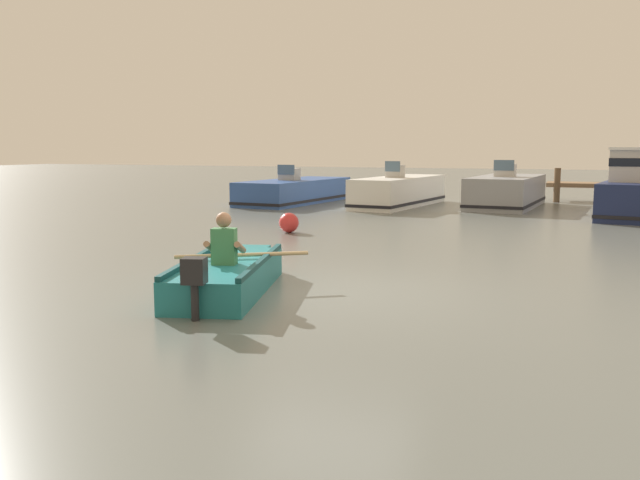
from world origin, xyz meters
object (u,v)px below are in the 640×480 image
at_px(moored_boat_blue, 295,192).
at_px(mooring_buoy, 289,223).
at_px(moored_boat_grey, 506,192).
at_px(moored_boat_navy, 639,190).
at_px(moored_boat_white, 399,192).
at_px(rowboat_with_person, 228,275).

distance_m(moored_boat_blue, mooring_buoy, 9.21).
xyz_separation_m(moored_boat_grey, moored_boat_navy, (4.13, -1.67, 0.28)).
height_order(moored_boat_blue, moored_boat_white, moored_boat_white).
bearing_deg(rowboat_with_person, moored_boat_white, 94.99).
bearing_deg(rowboat_with_person, moored_boat_grey, 81.80).
bearing_deg(moored_boat_white, moored_boat_blue, -179.72).
bearing_deg(moored_boat_white, mooring_buoy, -94.13).
xyz_separation_m(rowboat_with_person, moored_boat_grey, (2.33, 16.15, 0.27)).
bearing_deg(moored_boat_grey, mooring_buoy, -114.39).
height_order(rowboat_with_person, moored_boat_white, moored_boat_white).
bearing_deg(moored_boat_blue, moored_boat_navy, -3.69).
distance_m(moored_boat_navy, mooring_buoy, 11.47).
xyz_separation_m(rowboat_with_person, moored_boat_blue, (-5.41, 15.25, 0.17)).
height_order(moored_boat_white, moored_boat_grey, moored_boat_grey).
distance_m(moored_boat_white, moored_boat_navy, 7.84).
xyz_separation_m(moored_boat_blue, moored_boat_white, (4.07, 0.02, 0.08)).
xyz_separation_m(rowboat_with_person, moored_boat_white, (-1.33, 15.27, 0.25)).
relative_size(moored_boat_white, moored_boat_grey, 1.08).
bearing_deg(moored_boat_blue, moored_boat_grey, 6.64).
xyz_separation_m(moored_boat_grey, mooring_buoy, (-4.28, -9.44, -0.28)).
relative_size(rowboat_with_person, moored_boat_blue, 0.60).
height_order(rowboat_with_person, moored_boat_blue, moored_boat_blue).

